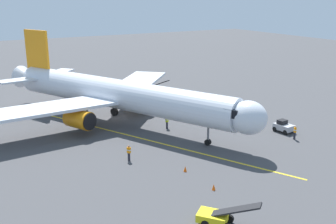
% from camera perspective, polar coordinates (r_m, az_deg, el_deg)
% --- Properties ---
extents(ground_plane, '(220.00, 220.00, 0.00)m').
position_cam_1_polar(ground_plane, '(55.33, -7.76, -0.90)').
color(ground_plane, '#424244').
extents(apron_lead_in_line, '(17.58, 36.14, 0.01)m').
position_cam_1_polar(apron_lead_in_line, '(47.64, -4.36, -3.69)').
color(apron_lead_in_line, yellow).
rests_on(apron_lead_in_line, ground).
extents(airplane, '(31.69, 37.74, 11.50)m').
position_cam_1_polar(airplane, '(51.92, -7.56, 2.54)').
color(airplane, silver).
rests_on(airplane, ground).
extents(ground_crew_marshaller, '(0.44, 0.47, 1.71)m').
position_cam_1_polar(ground_crew_marshaller, '(49.01, 17.78, -2.78)').
color(ground_crew_marshaller, '#23232D').
rests_on(ground_crew_marshaller, ground).
extents(ground_crew_wing_walker, '(0.47, 0.40, 1.71)m').
position_cam_1_polar(ground_crew_wing_walker, '(50.40, -0.15, -1.43)').
color(ground_crew_wing_walker, '#23232D').
rests_on(ground_crew_wing_walker, ground).
extents(ground_crew_loader, '(0.38, 0.47, 1.71)m').
position_cam_1_polar(ground_crew_loader, '(40.98, -5.65, -5.84)').
color(ground_crew_loader, '#23232D').
rests_on(ground_crew_loader, ground).
extents(belt_loader_portside, '(2.76, 4.70, 2.32)m').
position_cam_1_polar(belt_loader_portside, '(70.38, -2.00, 3.62)').
color(belt_loader_portside, '#2D3899').
rests_on(belt_loader_portside, ground).
extents(belt_loader_starboard_side, '(3.82, 4.31, 2.32)m').
position_cam_1_polar(belt_loader_starboard_side, '(30.46, 7.00, -14.68)').
color(belt_loader_starboard_side, yellow).
rests_on(belt_loader_starboard_side, ground).
extents(tug_rear_apron, '(1.78, 2.45, 1.50)m').
position_cam_1_polar(tug_rear_apron, '(51.29, 16.28, -2.02)').
color(tug_rear_apron, '#9E9EA3').
rests_on(tug_rear_apron, ground).
extents(safety_cone_nose_left, '(0.32, 0.32, 0.55)m').
position_cam_1_polar(safety_cone_nose_left, '(53.88, 10.41, -1.20)').
color(safety_cone_nose_left, '#F2590F').
rests_on(safety_cone_nose_left, ground).
extents(safety_cone_nose_right, '(0.32, 0.32, 0.55)m').
position_cam_1_polar(safety_cone_nose_right, '(38.70, 2.49, -8.16)').
color(safety_cone_nose_right, '#F2590F').
rests_on(safety_cone_nose_right, ground).
extents(safety_cone_wing_port, '(0.32, 0.32, 0.55)m').
position_cam_1_polar(safety_cone_wing_port, '(35.48, 6.59, -10.67)').
color(safety_cone_wing_port, '#F2590F').
rests_on(safety_cone_wing_port, ground).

